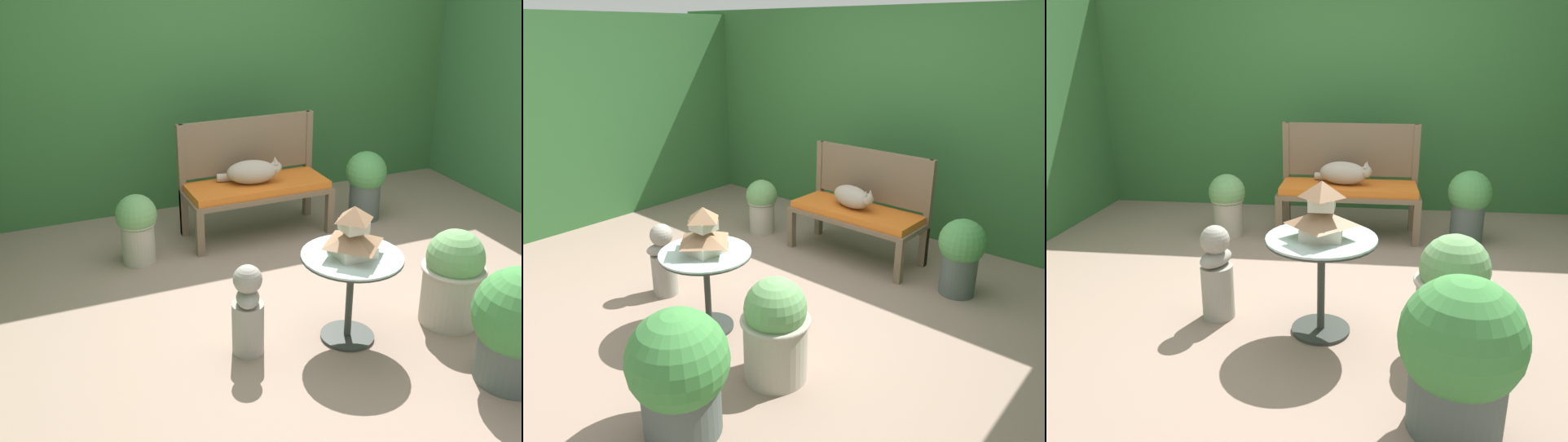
# 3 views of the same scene
# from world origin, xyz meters

# --- Properties ---
(ground) EXTENTS (30.00, 30.00, 0.00)m
(ground) POSITION_xyz_m (0.00, 0.00, 0.00)
(ground) COLOR gray
(foliage_hedge_back) EXTENTS (6.40, 0.93, 2.19)m
(foliage_hedge_back) POSITION_xyz_m (0.00, 2.37, 1.10)
(foliage_hedge_back) COLOR #336633
(foliage_hedge_back) RESTS_ON ground
(foliage_hedge_left) EXTENTS (0.70, 3.51, 2.15)m
(foliage_hedge_left) POSITION_xyz_m (-2.85, 0.15, 1.07)
(foliage_hedge_left) COLOR #336633
(foliage_hedge_left) RESTS_ON ground
(garden_bench) EXTENTS (1.22, 0.49, 0.47)m
(garden_bench) POSITION_xyz_m (0.08, 1.05, 0.39)
(garden_bench) COLOR brown
(garden_bench) RESTS_ON ground
(bench_backrest) EXTENTS (1.22, 0.06, 0.96)m
(bench_backrest) POSITION_xyz_m (0.08, 1.27, 0.67)
(bench_backrest) COLOR brown
(bench_backrest) RESTS_ON ground
(cat) EXTENTS (0.51, 0.32, 0.21)m
(cat) POSITION_xyz_m (0.04, 1.05, 0.56)
(cat) COLOR #A89989
(cat) RESTS_ON garden_bench
(patio_table) EXTENTS (0.62, 0.62, 0.58)m
(patio_table) POSITION_xyz_m (-0.01, -0.65, 0.46)
(patio_table) COLOR #2D332D
(patio_table) RESTS_ON ground
(pagoda_birdhouse) EXTENTS (0.31, 0.31, 0.32)m
(pagoda_birdhouse) POSITION_xyz_m (-0.01, -0.65, 0.72)
(pagoda_birdhouse) COLOR beige
(pagoda_birdhouse) RESTS_ON patio_table
(garden_bust) EXTENTS (0.22, 0.28, 0.59)m
(garden_bust) POSITION_xyz_m (-0.64, -0.54, 0.29)
(garden_bust) COLOR gray
(garden_bust) RESTS_ON ground
(potted_plant_patio_mid) EXTENTS (0.53, 0.53, 0.70)m
(potted_plant_patio_mid) POSITION_xyz_m (0.64, -1.39, 0.36)
(potted_plant_patio_mid) COLOR #4C5651
(potted_plant_patio_mid) RESTS_ON ground
(potted_plant_hedge_corner) EXTENTS (0.36, 0.36, 0.62)m
(potted_plant_hedge_corner) POSITION_xyz_m (1.10, 0.99, 0.35)
(potted_plant_hedge_corner) COLOR #4C5651
(potted_plant_hedge_corner) RESTS_ON ground
(potted_plant_table_far) EXTENTS (0.32, 0.32, 0.56)m
(potted_plant_table_far) POSITION_xyz_m (-0.97, 0.92, 0.30)
(potted_plant_table_far) COLOR #ADA393
(potted_plant_table_far) RESTS_ON ground
(potted_plant_table_near) EXTENTS (0.42, 0.42, 0.65)m
(potted_plant_table_near) POSITION_xyz_m (0.71, -0.74, 0.33)
(potted_plant_table_near) COLOR #ADA393
(potted_plant_table_near) RESTS_ON ground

